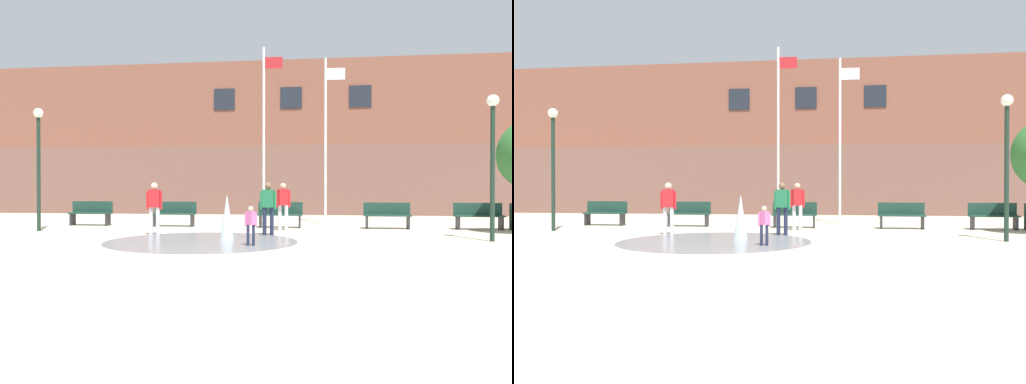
% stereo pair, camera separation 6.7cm
% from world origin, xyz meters
% --- Properties ---
extents(ground_plane, '(100.00, 100.00, 0.00)m').
position_xyz_m(ground_plane, '(0.00, 0.00, 0.00)').
color(ground_plane, '#BCB299').
extents(library_building, '(36.00, 6.05, 8.03)m').
position_xyz_m(library_building, '(0.00, 20.02, 4.02)').
color(library_building, brown).
rests_on(library_building, ground).
extents(splash_fountain, '(5.16, 5.16, 1.25)m').
position_xyz_m(splash_fountain, '(-1.38, 4.52, 0.31)').
color(splash_fountain, gray).
rests_on(splash_fountain, ground).
extents(park_bench_left_of_flagpoles, '(1.60, 0.44, 0.91)m').
position_xyz_m(park_bench_left_of_flagpoles, '(-7.12, 9.15, 0.48)').
color(park_bench_left_of_flagpoles, '#28282D').
rests_on(park_bench_left_of_flagpoles, ground).
extents(park_bench_under_left_flagpole, '(1.60, 0.44, 0.91)m').
position_xyz_m(park_bench_under_left_flagpole, '(-3.86, 9.12, 0.48)').
color(park_bench_under_left_flagpole, '#28282D').
rests_on(park_bench_under_left_flagpole, ground).
extents(park_bench_center, '(1.60, 0.44, 0.91)m').
position_xyz_m(park_bench_center, '(0.07, 9.03, 0.48)').
color(park_bench_center, '#28282D').
rests_on(park_bench_center, ground).
extents(park_bench_under_right_flagpole, '(1.60, 0.44, 0.91)m').
position_xyz_m(park_bench_under_right_flagpole, '(3.80, 9.02, 0.48)').
color(park_bench_under_right_flagpole, '#28282D').
rests_on(park_bench_under_right_flagpole, ground).
extents(park_bench_far_right, '(1.60, 0.44, 0.91)m').
position_xyz_m(park_bench_far_right, '(6.86, 9.09, 0.48)').
color(park_bench_far_right, '#28282D').
rests_on(park_bench_far_right, ground).
extents(adult_watching, '(0.50, 0.28, 1.59)m').
position_xyz_m(adult_watching, '(-0.07, 6.20, 0.93)').
color(adult_watching, '#1E233D').
rests_on(adult_watching, ground).
extents(adult_near_bench, '(0.50, 0.26, 1.59)m').
position_xyz_m(adult_near_bench, '(-3.52, 5.89, 0.93)').
color(adult_near_bench, silver).
rests_on(adult_near_bench, ground).
extents(child_running, '(0.31, 0.23, 0.99)m').
position_xyz_m(child_running, '(-0.23, 3.49, 0.58)').
color(child_running, '#1E233D').
rests_on(child_running, ground).
extents(adult_in_red, '(0.50, 0.34, 1.59)m').
position_xyz_m(adult_in_red, '(0.26, 7.88, 0.93)').
color(adult_in_red, silver).
rests_on(adult_in_red, ground).
extents(flagpole_left, '(0.80, 0.10, 7.00)m').
position_xyz_m(flagpole_left, '(-0.71, 10.97, 3.74)').
color(flagpole_left, silver).
rests_on(flagpole_left, ground).
extents(flagpole_right, '(0.80, 0.10, 6.49)m').
position_xyz_m(flagpole_right, '(1.73, 10.97, 3.48)').
color(flagpole_right, silver).
rests_on(flagpole_right, ground).
extents(lamp_post_left_lane, '(0.32, 0.32, 4.06)m').
position_xyz_m(lamp_post_left_lane, '(-7.74, 6.67, 2.64)').
color(lamp_post_left_lane, '#192D23').
rests_on(lamp_post_left_lane, ground).
extents(lamp_post_right_lane, '(0.32, 0.32, 3.93)m').
position_xyz_m(lamp_post_right_lane, '(6.06, 5.28, 2.56)').
color(lamp_post_right_lane, '#192D23').
rests_on(lamp_post_right_lane, ground).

